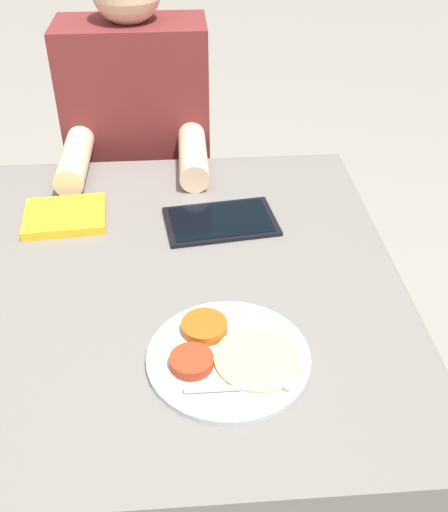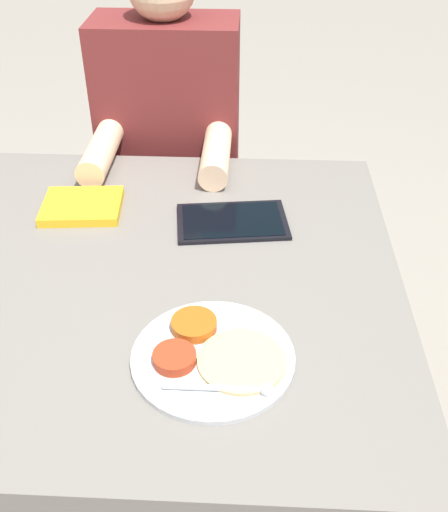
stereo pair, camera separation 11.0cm
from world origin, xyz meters
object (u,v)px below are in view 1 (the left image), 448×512
at_px(thali_tray, 227,355).
at_px(person_diner, 144,193).
at_px(red_notebook, 65,217).
at_px(tablet_device, 221,221).

bearing_deg(thali_tray, person_diner, 101.46).
height_order(red_notebook, person_diner, person_diner).
xyz_separation_m(thali_tray, tablet_device, (0.02, 0.40, -0.00)).
xyz_separation_m(thali_tray, red_notebook, (-0.32, 0.44, -0.00)).
relative_size(thali_tray, person_diner, 0.22).
distance_m(thali_tray, person_diner, 0.91).
height_order(red_notebook, tablet_device, red_notebook).
relative_size(red_notebook, person_diner, 0.15).
distance_m(thali_tray, red_notebook, 0.54).
xyz_separation_m(red_notebook, person_diner, (0.14, 0.43, -0.20)).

